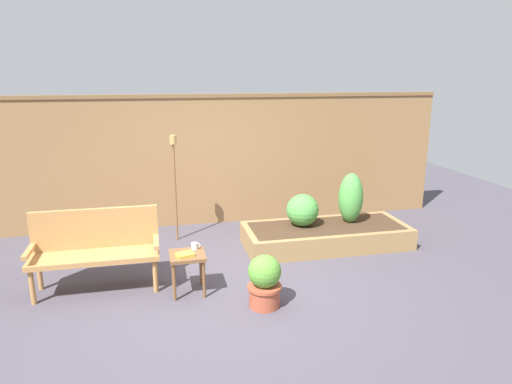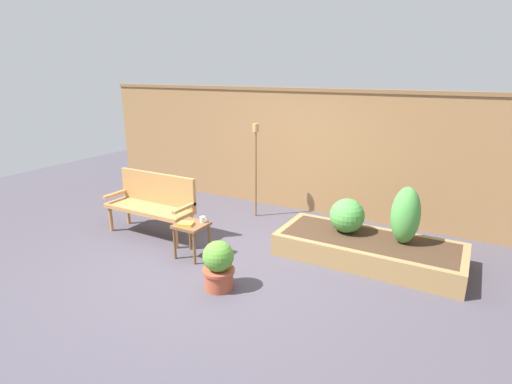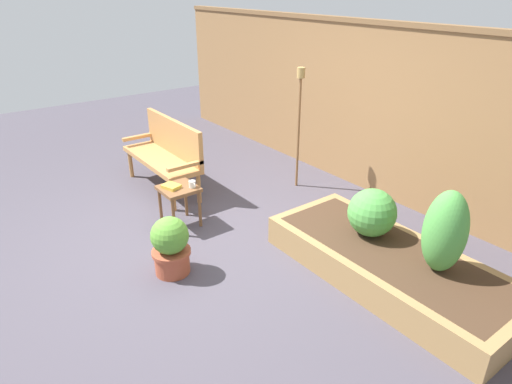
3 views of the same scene
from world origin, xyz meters
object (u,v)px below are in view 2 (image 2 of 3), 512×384
Objects in this scene: book_on_table at (186,224)px; garden_bench at (153,200)px; side_table at (192,230)px; potted_boxwood at (218,265)px; cup_on_table at (203,219)px; shrub_far_corner at (406,215)px; tiki_torch at (256,154)px; shrub_near_bench at (347,216)px.

garden_bench is at bearing 137.54° from book_on_table.
side_table is 0.94m from potted_boxwood.
garden_bench is at bearing 167.52° from cup_on_table.
garden_bench is 1.11m from side_table.
garden_bench is 2.03m from potted_boxwood.
potted_boxwood is at bearing -42.87° from cup_on_table.
book_on_table is at bearing 151.67° from potted_boxwood.
shrub_far_corner reaches higher than garden_bench.
cup_on_table is 0.24m from book_on_table.
cup_on_table reaches higher than side_table.
tiki_torch reaches higher than cup_on_table.
tiki_torch is at bearing 109.28° from potted_boxwood.
shrub_near_bench is at bearing -19.44° from tiki_torch.
tiki_torch is at bearing 166.02° from shrub_far_corner.
shrub_far_corner is (2.52, 1.18, 0.28)m from side_table.
book_on_table is 0.12× the size of tiki_torch.
cup_on_table is 0.19× the size of potted_boxwood.
cup_on_table is at bearing -85.70° from tiki_torch.
garden_bench is 3.64m from shrub_far_corner.
potted_boxwood is 0.37× the size of tiki_torch.
tiki_torch is at bearing 160.56° from shrub_near_bench.
tiki_torch is (-0.81, 2.32, 0.81)m from potted_boxwood.
cup_on_table is at bearing 51.89° from side_table.
side_table is 0.20m from cup_on_table.
garden_bench is at bearing -167.31° from shrub_far_corner.
shrub_near_bench is 0.76m from shrub_far_corner.
side_table is 1.94m from tiki_torch.
tiki_torch reaches higher than potted_boxwood.
shrub_near_bench is at bearing 16.30° from book_on_table.
garden_bench reaches higher than side_table.
garden_bench is 13.13× the size of cup_on_table.
garden_bench reaches higher than book_on_table.
potted_boxwood is at bearing -70.72° from tiki_torch.
cup_on_table is 0.58× the size of book_on_table.
shrub_near_bench is (0.98, 1.68, 0.23)m from potted_boxwood.
cup_on_table is at bearing -12.48° from garden_bench.
shrub_far_corner is (2.42, 1.05, 0.16)m from cup_on_table.
garden_bench is 3.04× the size of shrub_near_bench.
tiki_torch reaches higher than side_table.
shrub_far_corner is 2.66m from tiki_torch.
side_table is 4.38× the size of cup_on_table.
book_on_table is 0.32× the size of potted_boxwood.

